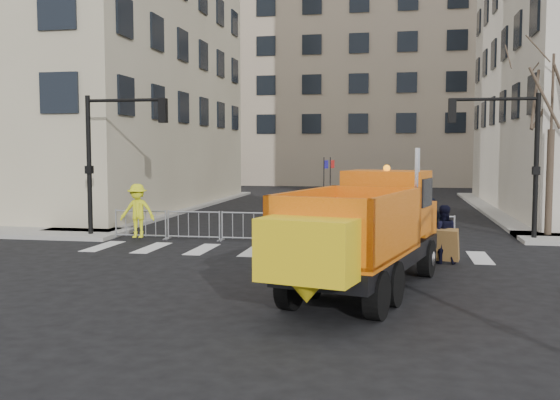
% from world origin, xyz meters
% --- Properties ---
extents(ground, '(120.00, 120.00, 0.00)m').
position_xyz_m(ground, '(0.00, 0.00, 0.00)').
color(ground, black).
rests_on(ground, ground).
extents(sidewalk_back, '(64.00, 5.00, 0.15)m').
position_xyz_m(sidewalk_back, '(0.00, 8.50, 0.07)').
color(sidewalk_back, gray).
rests_on(sidewalk_back, ground).
extents(building_far, '(30.00, 18.00, 24.00)m').
position_xyz_m(building_far, '(0.00, 52.00, 12.00)').
color(building_far, '#BCAA8F').
rests_on(building_far, ground).
extents(traffic_light_left, '(0.18, 0.18, 5.40)m').
position_xyz_m(traffic_light_left, '(-8.00, 7.50, 2.70)').
color(traffic_light_left, black).
rests_on(traffic_light_left, ground).
extents(traffic_light_right, '(0.18, 0.18, 5.40)m').
position_xyz_m(traffic_light_right, '(8.50, 9.50, 2.70)').
color(traffic_light_right, black).
rests_on(traffic_light_right, ground).
extents(crowd_barriers, '(12.60, 0.60, 1.10)m').
position_xyz_m(crowd_barriers, '(-0.75, 7.60, 0.55)').
color(crowd_barriers, '#9EA0A5').
rests_on(crowd_barriers, ground).
extents(street_tree, '(3.00, 3.00, 7.50)m').
position_xyz_m(street_tree, '(9.20, 10.50, 3.75)').
color(street_tree, '#382B21').
rests_on(street_tree, ground).
extents(plow_truck, '(4.43, 9.03, 3.39)m').
position_xyz_m(plow_truck, '(2.79, -0.00, 1.51)').
color(plow_truck, black).
rests_on(plow_truck, ground).
extents(cop_a, '(0.69, 0.65, 1.59)m').
position_xyz_m(cop_a, '(2.90, 3.15, 0.80)').
color(cop_a, black).
rests_on(cop_a, ground).
extents(cop_b, '(0.88, 0.70, 1.74)m').
position_xyz_m(cop_b, '(4.88, 4.31, 0.87)').
color(cop_b, black).
rests_on(cop_b, ground).
extents(cop_c, '(1.20, 0.92, 1.90)m').
position_xyz_m(cop_c, '(4.61, 4.87, 0.95)').
color(cop_c, black).
rests_on(cop_c, ground).
extents(worker, '(1.33, 0.83, 1.97)m').
position_xyz_m(worker, '(-5.77, 6.80, 1.13)').
color(worker, yellow).
rests_on(worker, sidewalk_back).
extents(newspaper_box, '(0.51, 0.47, 1.10)m').
position_xyz_m(newspaper_box, '(3.05, 8.36, 0.70)').
color(newspaper_box, '#A1140C').
rests_on(newspaper_box, sidewalk_back).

